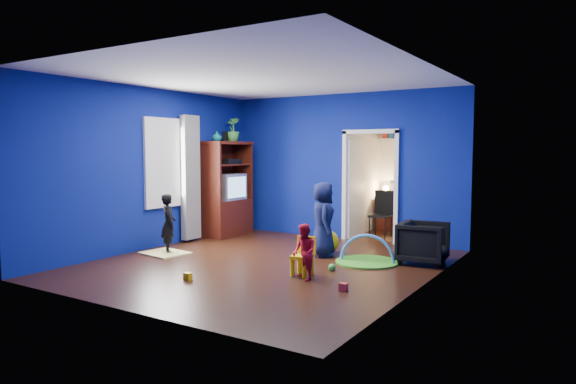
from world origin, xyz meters
The scene contains 32 objects.
floor centered at (0.00, 0.00, 0.00)m, with size 5.00×5.50×0.01m, color black.
ceiling centered at (0.00, 0.00, 2.90)m, with size 5.00×5.50×0.01m, color white.
wall_back centered at (0.00, 2.75, 1.45)m, with size 5.00×0.02×2.90m, color navy.
wall_front centered at (0.00, -2.75, 1.45)m, with size 5.00×0.02×2.90m, color navy.
wall_left centered at (-2.50, 0.00, 1.45)m, with size 0.02×5.50×2.90m, color navy.
wall_right centered at (2.50, 0.00, 1.45)m, with size 0.02×5.50×2.90m, color navy.
alcove centered at (0.60, 3.62, 1.25)m, with size 1.00×1.75×2.50m, color silver, non-canonical shape.
armchair centered at (2.09, 1.35, 0.33)m, with size 0.71×0.73×0.66m, color black.
child_black centered at (-1.90, -0.18, 0.52)m, with size 0.38×0.25×1.03m, color black.
child_navy centered at (0.49, 1.01, 0.63)m, with size 0.61×0.40×1.26m, color #0E1635.
toddler_red centered at (1.02, -0.52, 0.39)m, with size 0.38×0.29×0.78m, color red.
vase centered at (-2.22, 1.53, 2.06)m, with size 0.20×0.20×0.21m, color #0C5560.
potted_plant centered at (-2.22, 2.05, 2.21)m, with size 0.28×0.28×0.51m, color green.
tv_armoire centered at (-2.22, 1.83, 0.98)m, with size 0.58×1.14×1.96m, color #380D09.
crt_tv centered at (-2.18, 1.83, 1.02)m, with size 0.46×0.70×0.54m, color silver.
yellow_blanket centered at (-1.90, -0.28, 0.01)m, with size 0.75×0.60×0.03m, color #F2E07A.
hopper_ball centered at (0.44, 1.26, 0.20)m, with size 0.41×0.41×0.41m, color yellow.
kid_chair centered at (0.87, -0.32, 0.25)m, with size 0.28×0.28×0.50m, color yellow.
play_mat centered at (1.32, 0.95, 0.01)m, with size 1.00×1.00×0.03m, color #409120.
toy_arch centered at (1.32, 0.95, 0.02)m, with size 0.89×0.89×0.05m, color #3F8CD8.
window_left centered at (-2.48, 0.35, 1.55)m, with size 0.03×0.95×1.55m, color white.
curtain centered at (-2.37, 0.90, 1.25)m, with size 0.14×0.42×2.40m, color slate.
doorway centered at (0.60, 2.75, 1.05)m, with size 1.16×0.10×2.10m, color white.
study_desk centered at (0.60, 4.26, 0.38)m, with size 0.88×0.44×0.75m, color #3D140A.
desk_monitor centered at (0.60, 4.38, 0.95)m, with size 0.40×0.05×0.32m, color black.
desk_lamp centered at (0.32, 4.32, 0.93)m, with size 0.14×0.14×0.14m, color #FFD88C.
folding_chair centered at (0.60, 3.30, 0.46)m, with size 0.40×0.40×0.92m, color black.
book_shelf centered at (0.60, 4.37, 2.02)m, with size 0.88×0.24×0.04m, color white.
toy_0 centered at (1.72, -0.74, 0.05)m, with size 0.10×0.08×0.10m, color red.
toy_1 centered at (1.93, 1.17, 0.06)m, with size 0.11×0.11×0.11m, color #2782DF.
toy_2 centered at (-0.34, -1.38, 0.05)m, with size 0.10×0.08×0.10m, color yellow.
toy_3 centered at (1.10, 0.16, 0.06)m, with size 0.11×0.11×0.11m, color green.
Camera 1 is at (4.51, -6.53, 1.79)m, focal length 32.00 mm.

